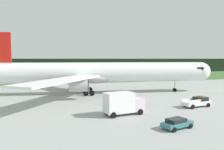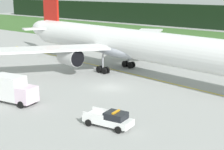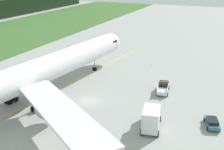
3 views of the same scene
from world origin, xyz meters
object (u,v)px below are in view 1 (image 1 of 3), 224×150
Objects in this scene: airliner at (99,73)px; catering_truck at (123,103)px; staff_car at (177,123)px; ops_pickup_truck at (197,102)px.

airliner reaches higher than catering_truck.
catering_truck is 9.57m from staff_car.
staff_car is (2.97, -30.95, -4.41)m from airliner.
airliner is 9.07× the size of catering_truck.
catering_truck is (-1.27, -22.45, -3.27)m from airliner.
airliner is 25.02m from ops_pickup_truck.
ops_pickup_truck is 14.82m from staff_car.
airliner is 31.41m from staff_car.
ops_pickup_truck is at bearing 7.13° from catering_truck.
catering_truck reaches higher than ops_pickup_truck.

